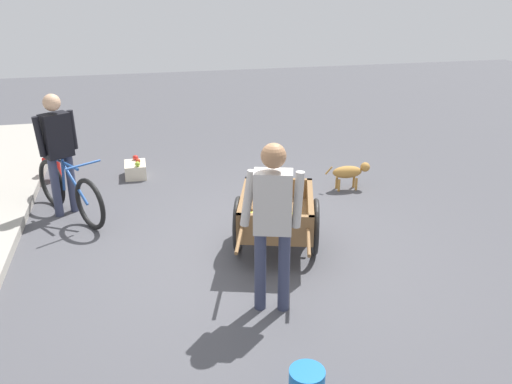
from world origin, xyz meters
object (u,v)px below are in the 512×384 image
(fruit_cart, at_px, (276,216))
(apple_crate, at_px, (136,169))
(vendor_person, at_px, (273,214))
(dog, at_px, (350,172))
(bicycle, at_px, (70,192))
(cyclist_person, at_px, (58,144))
(fire_hydrant, at_px, (53,159))

(fruit_cart, distance_m, apple_crate, 3.21)
(vendor_person, distance_m, dog, 3.34)
(fruit_cart, height_order, vendor_person, vendor_person)
(vendor_person, distance_m, bicycle, 3.34)
(cyclist_person, bearing_deg, fire_hydrant, 12.52)
(vendor_person, xyz_separation_m, bicycle, (2.57, 2.04, -0.64))
(vendor_person, bearing_deg, cyclist_person, 38.12)
(vendor_person, distance_m, cyclist_person, 3.43)
(cyclist_person, relative_size, apple_crate, 3.63)
(vendor_person, relative_size, apple_crate, 3.74)
(vendor_person, height_order, dog, vendor_person)
(bicycle, height_order, apple_crate, bicycle)
(bicycle, distance_m, cyclist_person, 0.62)
(dog, relative_size, fire_hydrant, 1.01)
(fire_hydrant, bearing_deg, bicycle, -165.44)
(vendor_person, bearing_deg, bicycle, 38.35)
(fire_hydrant, distance_m, apple_crate, 1.23)
(cyclist_person, xyz_separation_m, apple_crate, (1.20, -0.91, -0.84))
(apple_crate, bearing_deg, cyclist_person, 142.80)
(bicycle, relative_size, cyclist_person, 0.89)
(cyclist_person, bearing_deg, dog, -90.19)
(fruit_cart, bearing_deg, bicycle, 57.96)
(bicycle, xyz_separation_m, apple_crate, (1.33, -0.83, -0.23))
(bicycle, height_order, cyclist_person, cyclist_person)
(dog, height_order, apple_crate, dog)
(fire_hydrant, relative_size, apple_crate, 1.52)
(bicycle, bearing_deg, apple_crate, -31.97)
(bicycle, bearing_deg, fruit_cart, -122.04)
(fruit_cart, height_order, cyclist_person, cyclist_person)
(fruit_cart, relative_size, fire_hydrant, 2.68)
(bicycle, height_order, fire_hydrant, bicycle)
(fire_hydrant, bearing_deg, apple_crate, -95.89)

